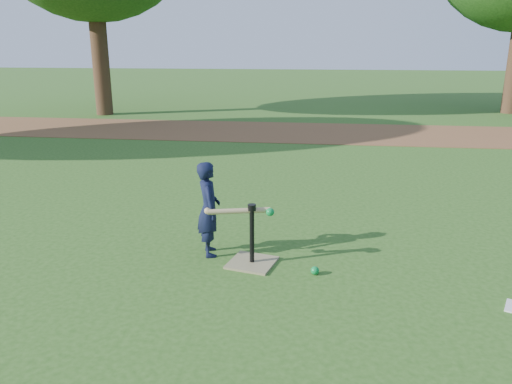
# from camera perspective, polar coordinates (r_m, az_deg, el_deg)

# --- Properties ---
(ground) EXTENTS (80.00, 80.00, 0.00)m
(ground) POSITION_cam_1_polar(r_m,az_deg,el_deg) (5.20, -0.59, -7.04)
(ground) COLOR #285116
(ground) RESTS_ON ground
(dirt_strip) EXTENTS (24.00, 3.00, 0.01)m
(dirt_strip) POSITION_cam_1_polar(r_m,az_deg,el_deg) (12.41, 4.39, 6.86)
(dirt_strip) COLOR brown
(dirt_strip) RESTS_ON ground
(child) EXTENTS (0.34, 0.41, 0.97)m
(child) POSITION_cam_1_polar(r_m,az_deg,el_deg) (5.04, -5.43, -1.94)
(child) COLOR black
(child) RESTS_ON ground
(wiffle_ball_ground) EXTENTS (0.08, 0.08, 0.08)m
(wiffle_ball_ground) POSITION_cam_1_polar(r_m,az_deg,el_deg) (4.76, 6.75, -8.91)
(wiffle_ball_ground) COLOR #0B7F34
(wiffle_ball_ground) RESTS_ON ground
(batting_tee) EXTENTS (0.52, 0.52, 0.61)m
(batting_tee) POSITION_cam_1_polar(r_m,az_deg,el_deg) (4.92, -0.47, -7.02)
(batting_tee) COLOR #887E56
(batting_tee) RESTS_ON ground
(swing_action) EXTENTS (0.67, 0.20, 0.08)m
(swing_action) POSITION_cam_1_polar(r_m,az_deg,el_deg) (4.76, -1.58, -2.20)
(swing_action) COLOR tan
(swing_action) RESTS_ON ground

